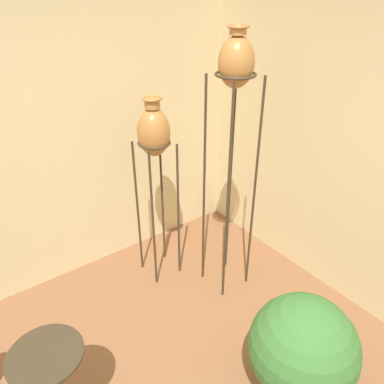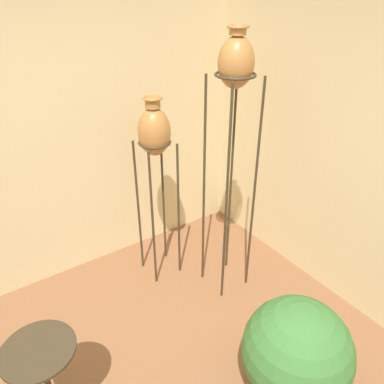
{
  "view_description": "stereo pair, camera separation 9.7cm",
  "coord_description": "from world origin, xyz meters",
  "px_view_note": "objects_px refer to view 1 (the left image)",
  "views": [
    {
      "loc": [
        -0.45,
        -0.82,
        2.41
      ],
      "look_at": [
        1.16,
        1.33,
        0.88
      ],
      "focal_mm": 35.0,
      "sensor_mm": 36.0,
      "label": 1
    },
    {
      "loc": [
        -0.37,
        -0.88,
        2.41
      ],
      "look_at": [
        1.16,
        1.33,
        0.88
      ],
      "focal_mm": 35.0,
      "sensor_mm": 36.0,
      "label": 2
    }
  ],
  "objects_px": {
    "vase_stand_tall": "(235,78)",
    "side_table": "(51,377)",
    "vase_stand_medium": "(154,137)",
    "potted_plant": "(302,350)"
  },
  "relations": [
    {
      "from": "vase_stand_medium",
      "to": "vase_stand_tall",
      "type": "bearing_deg",
      "value": -49.71
    },
    {
      "from": "vase_stand_tall",
      "to": "side_table",
      "type": "height_order",
      "value": "vase_stand_tall"
    },
    {
      "from": "side_table",
      "to": "vase_stand_medium",
      "type": "bearing_deg",
      "value": 34.66
    },
    {
      "from": "vase_stand_medium",
      "to": "side_table",
      "type": "height_order",
      "value": "vase_stand_medium"
    },
    {
      "from": "vase_stand_tall",
      "to": "side_table",
      "type": "relative_size",
      "value": 3.19
    },
    {
      "from": "vase_stand_tall",
      "to": "side_table",
      "type": "distance_m",
      "value": 2.17
    },
    {
      "from": "vase_stand_tall",
      "to": "potted_plant",
      "type": "height_order",
      "value": "vase_stand_tall"
    },
    {
      "from": "vase_stand_tall",
      "to": "vase_stand_medium",
      "type": "bearing_deg",
      "value": 130.29
    },
    {
      "from": "vase_stand_tall",
      "to": "side_table",
      "type": "xyz_separation_m",
      "value": [
        -1.65,
        -0.4,
        -1.34
      ]
    },
    {
      "from": "vase_stand_medium",
      "to": "side_table",
      "type": "relative_size",
      "value": 2.44
    }
  ]
}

